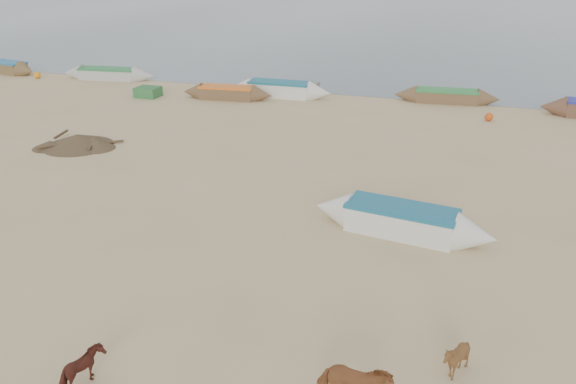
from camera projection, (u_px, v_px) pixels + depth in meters
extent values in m
plane|color=tan|center=(243.00, 280.00, 15.39)|extent=(140.00, 140.00, 0.00)
plane|color=slate|center=(443.00, 10.00, 87.04)|extent=(160.00, 160.00, 0.00)
imported|color=brown|center=(456.00, 359.00, 11.76)|extent=(1.00, 0.95, 0.88)
imported|color=#55251B|center=(84.00, 370.00, 11.47)|extent=(0.86, 0.96, 0.85)
cone|color=brown|center=(78.00, 140.00, 25.89)|extent=(3.77, 3.77, 0.56)
cube|color=#306C38|center=(148.00, 92.00, 34.69)|extent=(1.40, 1.20, 0.60)
sphere|color=#D54B14|center=(489.00, 117.00, 29.77)|extent=(0.44, 0.44, 0.44)
cube|color=gray|center=(308.00, 87.00, 36.04)|extent=(1.20, 1.10, 0.56)
sphere|color=orange|center=(37.00, 75.00, 39.75)|extent=(0.48, 0.48, 0.48)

